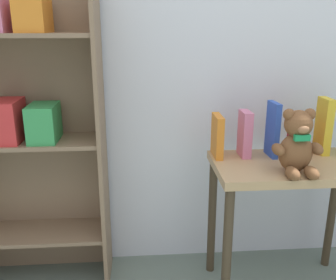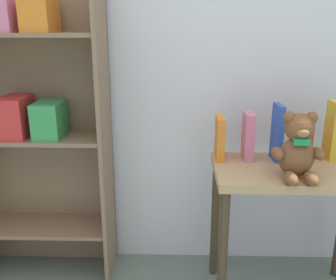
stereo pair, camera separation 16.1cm
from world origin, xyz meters
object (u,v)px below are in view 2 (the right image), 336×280
(teddy_bear, at_px, (298,148))
(book_standing_blue, at_px, (277,133))
(bookshelf_side, at_px, (36,116))
(book_standing_red, at_px, (304,138))
(book_standing_pink, at_px, (248,136))
(display_table, at_px, (293,192))
(book_standing_yellow, at_px, (333,130))
(book_standing_orange, at_px, (220,137))

(teddy_bear, height_order, book_standing_blue, teddy_bear)
(bookshelf_side, distance_m, teddy_bear, 1.17)
(teddy_bear, distance_m, book_standing_red, 0.25)
(bookshelf_side, height_order, book_standing_pink, bookshelf_side)
(display_table, distance_m, teddy_bear, 0.26)
(teddy_bear, relative_size, book_standing_pink, 1.26)
(display_table, xyz_separation_m, teddy_bear, (-0.03, -0.11, 0.23))
(teddy_bear, bearing_deg, book_standing_yellow, 46.15)
(display_table, height_order, book_standing_pink, book_standing_pink)
(bookshelf_side, xyz_separation_m, book_standing_red, (1.22, -0.08, -0.07))
(bookshelf_side, height_order, book_standing_orange, bookshelf_side)
(display_table, relative_size, book_standing_orange, 3.56)
(display_table, bearing_deg, book_standing_red, 62.57)
(display_table, height_order, book_standing_orange, book_standing_orange)
(book_standing_orange, relative_size, book_standing_blue, 0.77)
(teddy_bear, distance_m, book_standing_pink, 0.26)
(book_standing_orange, bearing_deg, book_standing_red, 1.24)
(teddy_bear, bearing_deg, book_standing_pink, 125.37)
(book_standing_blue, bearing_deg, display_table, -60.23)
(book_standing_blue, distance_m, book_standing_red, 0.13)
(book_standing_red, bearing_deg, book_standing_orange, 178.91)
(teddy_bear, bearing_deg, book_standing_blue, 97.89)
(book_standing_blue, height_order, book_standing_red, book_standing_blue)
(book_standing_pink, height_order, book_standing_yellow, book_standing_yellow)
(bookshelf_side, bearing_deg, display_table, -9.60)
(teddy_bear, relative_size, book_standing_orange, 1.38)
(bookshelf_side, xyz_separation_m, book_standing_yellow, (1.35, -0.08, -0.04))
(bookshelf_side, bearing_deg, teddy_bear, -15.07)
(display_table, bearing_deg, book_standing_pink, 149.94)
(display_table, relative_size, book_standing_red, 3.57)
(display_table, distance_m, book_standing_blue, 0.26)
(book_standing_orange, height_order, book_standing_pink, book_standing_pink)
(bookshelf_side, relative_size, book_standing_orange, 7.56)
(book_standing_orange, height_order, book_standing_blue, book_standing_blue)
(book_standing_red, height_order, book_standing_yellow, book_standing_yellow)
(book_standing_red, relative_size, book_standing_yellow, 0.73)
(bookshelf_side, xyz_separation_m, display_table, (1.16, -0.20, -0.28))
(bookshelf_side, height_order, book_standing_blue, bookshelf_side)
(book_standing_yellow, bearing_deg, book_standing_blue, -175.01)
(display_table, distance_m, book_standing_orange, 0.39)
(display_table, xyz_separation_m, book_standing_orange, (-0.31, 0.11, 0.21))
(display_table, bearing_deg, teddy_bear, -107.29)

